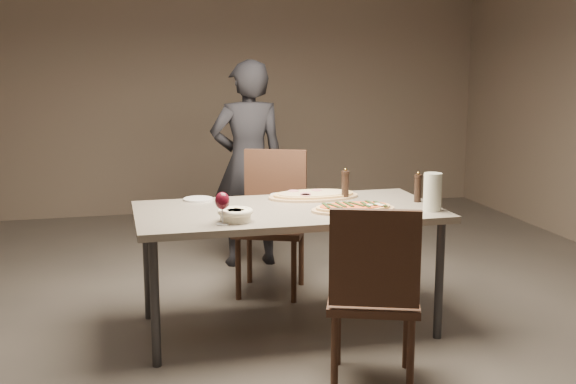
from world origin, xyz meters
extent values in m
plane|color=#5E5851|center=(0.00, 0.00, 0.00)|extent=(7.00, 7.00, 0.00)
plane|color=gray|center=(0.00, 3.50, 1.40)|extent=(6.00, 0.00, 6.00)
cube|color=gray|center=(0.00, 0.00, 0.73)|extent=(1.80, 0.90, 0.04)
cylinder|color=#333335|center=(-0.82, -0.37, 0.35)|extent=(0.05, 0.05, 0.71)
cylinder|color=#333335|center=(0.82, -0.37, 0.35)|extent=(0.05, 0.05, 0.71)
cylinder|color=#333335|center=(-0.82, 0.37, 0.35)|extent=(0.05, 0.05, 0.71)
cylinder|color=#333335|center=(0.82, 0.37, 0.35)|extent=(0.05, 0.05, 0.71)
ellipsoid|color=white|center=(0.50, -0.17, 0.79)|extent=(0.04, 0.04, 0.01)
ellipsoid|color=white|center=(0.51, -0.20, 0.79)|extent=(0.04, 0.04, 0.01)
ellipsoid|color=white|center=(0.45, -0.18, 0.79)|extent=(0.04, 0.04, 0.01)
cube|color=#213416|center=(0.19, -0.14, 0.79)|extent=(0.03, 0.14, 0.01)
cube|color=#213416|center=(0.24, -0.16, 0.79)|extent=(0.06, 0.14, 0.01)
cube|color=#213416|center=(0.29, -0.13, 0.79)|extent=(0.03, 0.15, 0.01)
cube|color=#213416|center=(0.33, -0.13, 0.79)|extent=(0.03, 0.14, 0.01)
cube|color=#213416|center=(0.38, -0.14, 0.79)|extent=(0.06, 0.14, 0.01)
cube|color=#213416|center=(0.43, -0.17, 0.79)|extent=(0.03, 0.14, 0.01)
cube|color=#213416|center=(0.47, -0.14, 0.79)|extent=(0.03, 0.15, 0.01)
cube|color=#213416|center=(0.52, -0.17, 0.79)|extent=(0.04, 0.15, 0.01)
cylinder|color=#DA858B|center=(0.18, 0.26, 0.79)|extent=(0.07, 0.07, 0.00)
cylinder|color=#DA858B|center=(0.13, 0.36, 0.79)|extent=(0.07, 0.07, 0.00)
cylinder|color=#DA858B|center=(0.16, 0.20, 0.79)|extent=(0.07, 0.07, 0.00)
cylinder|color=#DA858B|center=(0.17, 0.22, 0.79)|extent=(0.07, 0.07, 0.00)
cylinder|color=#DA858B|center=(0.28, 0.34, 0.79)|extent=(0.07, 0.07, 0.00)
cylinder|color=beige|center=(-0.36, -0.26, 0.78)|extent=(0.17, 0.17, 0.06)
torus|color=beige|center=(-0.36, -0.26, 0.81)|extent=(0.20, 0.20, 0.03)
cube|color=#A27341|center=(-0.34, -0.26, 0.80)|extent=(0.06, 0.06, 0.04)
cube|color=#A27341|center=(-0.36, -0.24, 0.80)|extent=(0.06, 0.07, 0.04)
cube|color=#A27341|center=(-0.38, -0.25, 0.80)|extent=(0.06, 0.07, 0.04)
cube|color=#A27341|center=(-0.38, -0.27, 0.80)|extent=(0.06, 0.05, 0.04)
cube|color=#A27341|center=(-0.36, -0.28, 0.80)|extent=(0.05, 0.05, 0.04)
cylinder|color=white|center=(0.04, 0.37, 0.76)|extent=(0.13, 0.13, 0.01)
cylinder|color=gold|center=(0.04, 0.37, 0.76)|extent=(0.09, 0.09, 0.00)
cylinder|color=black|center=(0.83, 0.00, 0.83)|extent=(0.04, 0.04, 0.15)
cylinder|color=black|center=(0.83, 0.00, 0.91)|extent=(0.05, 0.05, 0.02)
sphere|color=gold|center=(0.83, 0.00, 0.93)|extent=(0.02, 0.02, 0.02)
cylinder|color=black|center=(0.42, 0.19, 0.83)|extent=(0.05, 0.05, 0.16)
cylinder|color=black|center=(0.42, 0.19, 0.92)|extent=(0.05, 0.05, 0.02)
sphere|color=gold|center=(0.42, 0.19, 0.94)|extent=(0.02, 0.02, 0.02)
cylinder|color=silver|center=(0.81, -0.26, 0.86)|extent=(0.11, 0.11, 0.22)
cylinder|color=silver|center=(-0.44, -0.31, 0.75)|extent=(0.07, 0.07, 0.01)
cylinder|color=silver|center=(-0.44, -0.31, 0.80)|extent=(0.01, 0.01, 0.08)
ellipsoid|color=#4D0B18|center=(-0.44, -0.31, 0.88)|extent=(0.08, 0.08, 0.10)
cylinder|color=white|center=(-0.49, 0.38, 0.76)|extent=(0.18, 0.18, 0.01)
cube|color=#40271B|center=(0.24, -0.82, 0.44)|extent=(0.58, 0.58, 0.04)
cylinder|color=#40271B|center=(0.00, -0.93, 0.21)|extent=(0.04, 0.04, 0.42)
cylinder|color=#40271B|center=(0.35, -1.05, 0.21)|extent=(0.04, 0.04, 0.42)
cylinder|color=#40271B|center=(0.13, -0.58, 0.21)|extent=(0.04, 0.04, 0.42)
cylinder|color=#40271B|center=(0.48, -0.71, 0.21)|extent=(0.04, 0.04, 0.42)
cube|color=#40271B|center=(0.17, -1.01, 0.71)|extent=(0.42, 0.19, 0.47)
cube|color=#40271B|center=(0.05, 0.69, 0.46)|extent=(0.61, 0.61, 0.04)
cylinder|color=#40271B|center=(0.29, 0.79, 0.22)|extent=(0.04, 0.04, 0.44)
cylinder|color=#40271B|center=(-0.06, 0.94, 0.22)|extent=(0.04, 0.04, 0.44)
cylinder|color=#40271B|center=(0.15, 0.44, 0.22)|extent=(0.04, 0.04, 0.44)
cylinder|color=#40271B|center=(-0.20, 0.59, 0.22)|extent=(0.04, 0.04, 0.44)
cube|color=#40271B|center=(0.13, 0.88, 0.74)|extent=(0.43, 0.21, 0.49)
imported|color=black|center=(0.03, 1.42, 0.81)|extent=(0.60, 0.40, 1.62)
camera|label=1|loc=(-1.01, -4.08, 1.65)|focal=45.00mm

